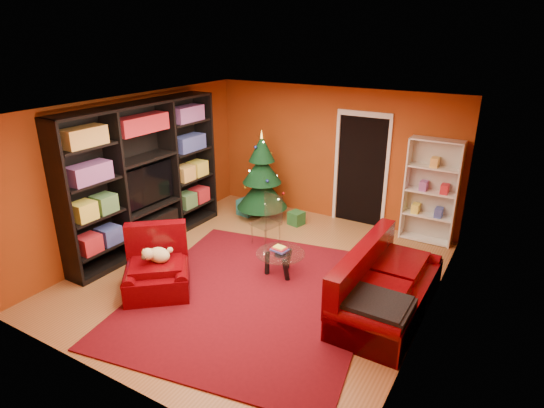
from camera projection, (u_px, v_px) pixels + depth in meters
The scene contains 17 objects.
floor at pixel (259, 276), 7.13m from camera, with size 5.00×5.50×0.05m, color #935E33.
ceiling at pixel (257, 105), 6.17m from camera, with size 5.00×5.50×0.05m, color silver.
wall_back at pixel (333, 154), 8.88m from camera, with size 5.00×0.05×2.60m, color #963E14.
wall_left at pixel (134, 171), 7.84m from camera, with size 0.05×5.50×2.60m, color #963E14.
wall_right at pixel (436, 233), 5.46m from camera, with size 0.05×5.50×2.60m, color #963E14.
doorway at pixel (361, 172), 8.66m from camera, with size 1.06×0.60×2.16m, color black, non-canonical shape.
rug at pixel (252, 296), 6.53m from camera, with size 3.20×3.74×0.02m, color #5C0A12.
media_unit at pixel (144, 177), 7.73m from camera, with size 0.50×3.24×2.49m, color black, non-canonical shape.
christmas_tree at pixel (262, 176), 8.99m from camera, with size 1.02×1.02×1.81m, color black, non-canonical shape.
gift_box_teal at pixel (247, 207), 9.38m from camera, with size 0.32×0.32×0.32m, color teal.
gift_box_green at pixel (296, 218), 8.90m from camera, with size 0.26×0.26×0.26m, color #1D5C2A.
white_bookshelf at pixel (431, 192), 7.93m from camera, with size 0.89×0.32×1.92m, color white, non-canonical shape.
armchair at pixel (157, 268), 6.52m from camera, with size 0.98×0.98×0.76m, color #490106, non-canonical shape.
dog at pixel (159, 255), 6.51m from camera, with size 0.40×0.30×0.25m, color beige, non-canonical shape.
sofa at pixel (389, 282), 6.03m from camera, with size 2.13×0.96×0.91m, color #490106, non-canonical shape.
coffee_table at pixel (280, 263), 7.04m from camera, with size 0.76×0.76×0.47m, color gray, non-canonical shape.
acrylic_chair at pixel (266, 224), 7.95m from camera, with size 0.42×0.46×0.82m, color #66605B, non-canonical shape.
Camera 1 is at (3.33, -5.28, 3.60)m, focal length 30.00 mm.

